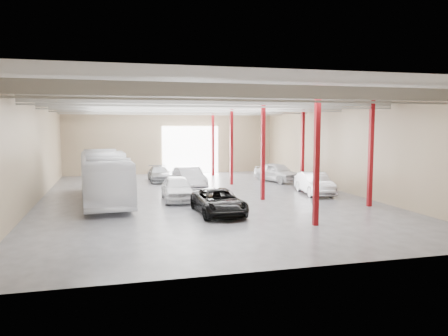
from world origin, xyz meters
name	(u,v)px	position (x,y,z in m)	size (l,w,h in m)	color
depot_shell	(203,127)	(0.13, 0.48, 4.98)	(22.12, 32.12, 7.06)	#3F3F43
coach_bus	(104,176)	(-6.70, 0.08, 1.69)	(2.83, 12.11, 3.37)	white
black_sedan	(219,202)	(-0.33, -6.07, 0.73)	(2.42, 5.25, 1.46)	black
car_row_a	(177,188)	(-1.93, -0.87, 0.84)	(1.98, 4.92, 1.68)	silver
car_row_b	(189,178)	(-0.16, 4.50, 0.86)	(1.82, 5.23, 1.72)	#ABAAAF
car_row_c	(159,174)	(-2.00, 9.70, 0.68)	(1.90, 4.66, 1.35)	slate
car_right_near	(314,183)	(8.30, -0.76, 0.82)	(1.73, 4.95, 1.63)	#BCBCC1
car_right_far	(277,172)	(8.30, 6.76, 0.86)	(2.04, 5.06, 1.72)	silver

